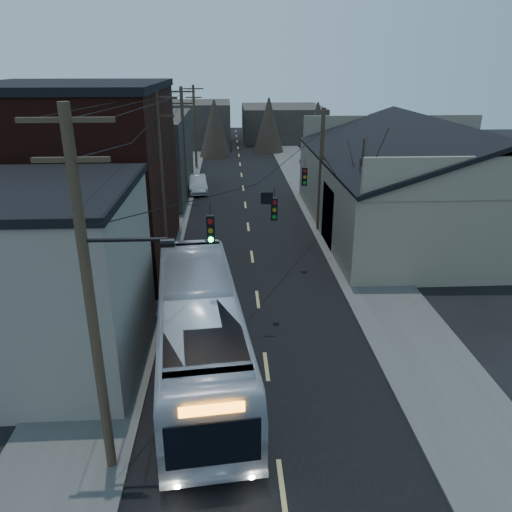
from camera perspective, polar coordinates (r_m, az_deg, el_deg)
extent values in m
cube|color=black|center=(40.47, -1.13, 5.10)|extent=(9.00, 110.00, 0.02)
cube|color=#474744|center=(40.76, -10.33, 4.95)|extent=(4.00, 110.00, 0.12)
cube|color=#474744|center=(41.18, 7.98, 5.26)|extent=(4.00, 110.00, 0.12)
cube|color=gray|center=(20.93, -24.38, -2.64)|extent=(8.00, 8.00, 7.00)
cube|color=black|center=(30.76, -19.64, 8.24)|extent=(10.00, 12.00, 10.00)
cube|color=#2E2B25|center=(46.24, -13.52, 11.02)|extent=(9.00, 14.00, 7.00)
cube|color=#7E725C|center=(37.79, 19.39, 6.62)|extent=(16.00, 20.00, 5.00)
cube|color=black|center=(35.73, 14.05, 12.64)|extent=(8.16, 20.60, 2.86)
cube|color=black|center=(38.81, 25.67, 11.86)|extent=(8.16, 20.60, 2.86)
cube|color=#2E2B25|center=(74.45, -6.94, 14.77)|extent=(10.00, 12.00, 6.00)
cube|color=#2E2B25|center=(79.76, 2.98, 14.96)|extent=(12.00, 14.00, 5.00)
cone|color=black|center=(30.86, 11.75, 6.39)|extent=(0.40, 0.40, 7.20)
cylinder|color=#382B1E|center=(13.80, -18.30, -5.97)|extent=(0.28, 0.28, 10.50)
cube|color=#382B1E|center=(12.45, -20.93, 14.33)|extent=(2.20, 0.12, 0.12)
cylinder|color=#382B1E|center=(27.81, -10.73, 7.82)|extent=(0.28, 0.28, 10.00)
cube|color=#382B1E|center=(27.13, -11.42, 17.30)|extent=(2.20, 0.12, 0.12)
cylinder|color=#382B1E|center=(42.50, -8.24, 12.23)|extent=(0.28, 0.28, 9.50)
cube|color=#382B1E|center=(42.05, -8.56, 18.09)|extent=(2.20, 0.12, 0.12)
cylinder|color=#382B1E|center=(57.36, -7.00, 14.36)|extent=(0.28, 0.28, 9.00)
cube|color=#382B1E|center=(57.01, -7.19, 18.45)|extent=(2.20, 0.12, 0.12)
cylinder|color=#382B1E|center=(35.14, 7.41, 9.55)|extent=(0.28, 0.28, 8.50)
cube|color=black|center=(17.21, -5.21, 3.04)|extent=(0.28, 0.20, 1.00)
cube|color=black|center=(21.76, 2.09, 5.38)|extent=(0.28, 0.20, 1.00)
cube|color=black|center=(27.78, 5.56, 9.03)|extent=(0.28, 0.20, 1.00)
imported|color=silver|center=(19.40, -6.44, -8.31)|extent=(4.33, 13.01, 3.56)
imported|color=#969A9D|center=(46.85, -6.76, 8.18)|extent=(2.22, 4.88, 1.55)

